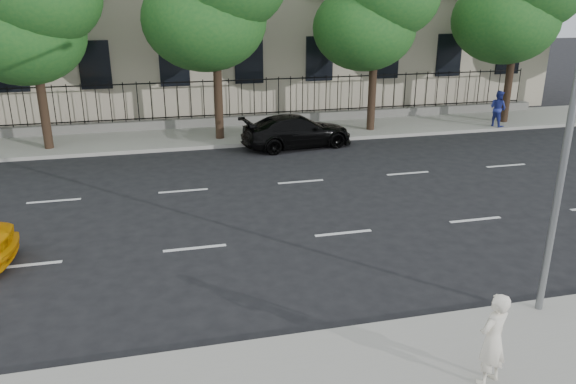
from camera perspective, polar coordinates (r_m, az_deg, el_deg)
name	(u,v)px	position (r m, az deg, el deg)	size (l,w,h in m)	color
ground	(379,276)	(13.24, 9.20, -8.42)	(120.00, 120.00, 0.00)	black
near_sidewalk	(472,384)	(10.24, 18.20, -18.07)	(60.00, 4.00, 0.15)	gray
far_sidewalk	(261,133)	(25.89, -2.71, 6.02)	(60.00, 4.00, 0.15)	gray
lane_markings	(319,204)	(17.31, 3.21, -1.25)	(49.60, 4.62, 0.01)	silver
iron_fence	(254,113)	(27.39, -3.43, 8.00)	(30.00, 0.50, 2.20)	slate
street_light	(561,52)	(11.56, 25.99, 12.64)	(0.25, 3.32, 8.05)	slate
tree_b	(30,1)	(24.43, -24.76, 17.19)	(5.53, 5.12, 8.97)	#382619
tree_d	(376,0)	(25.98, 8.94, 18.71)	(5.34, 4.94, 8.84)	#382619
black_sedan	(297,131)	(23.60, 0.92, 6.20)	(1.90, 4.67, 1.36)	black
woman_near	(493,339)	(9.79, 20.09, -13.88)	(0.59, 0.39, 1.63)	white
pedestrian_far	(498,108)	(28.47, 20.55, 7.95)	(0.82, 0.64, 1.69)	navy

